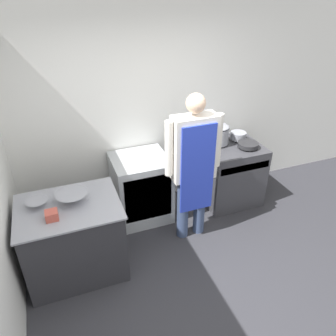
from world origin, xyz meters
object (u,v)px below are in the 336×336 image
object	(u,v)px
fridge_unit	(141,188)
mixing_bowl	(72,197)
stock_pot	(217,134)
saute_pan	(248,145)
plastic_tub	(52,215)
sauce_pot	(238,136)
stove	(229,173)
person_cook	(194,161)

from	to	relation	value
fridge_unit	mixing_bowl	distance (m)	1.17
fridge_unit	stock_pot	size ratio (longest dim) A/B	2.82
mixing_bowl	stock_pot	xyz separation A→B (m)	(2.00, 0.67, 0.10)
fridge_unit	saute_pan	distance (m)	1.53
plastic_tub	saute_pan	distance (m)	2.63
plastic_tub	sauce_pot	world-z (taller)	sauce_pot
stove	sauce_pot	size ratio (longest dim) A/B	4.05
stove	sauce_pot	distance (m)	0.54
fridge_unit	person_cook	xyz separation A→B (m)	(0.47, -0.57, 0.61)
saute_pan	plastic_tub	bearing A→B (deg)	-165.93
plastic_tub	mixing_bowl	bearing A→B (deg)	46.22
fridge_unit	mixing_bowl	bearing A→B (deg)	-145.92
person_cook	sauce_pot	xyz separation A→B (m)	(0.98, 0.64, -0.12)
mixing_bowl	plastic_tub	bearing A→B (deg)	-133.78
fridge_unit	plastic_tub	world-z (taller)	plastic_tub
person_cook	plastic_tub	world-z (taller)	person_cook
plastic_tub	sauce_pot	bearing A→B (deg)	19.28
stove	plastic_tub	xyz separation A→B (m)	(-2.39, -0.76, 0.48)
saute_pan	mixing_bowl	bearing A→B (deg)	-169.85
mixing_bowl	stock_pot	size ratio (longest dim) A/B	1.03
plastic_tub	saute_pan	bearing A→B (deg)	14.07
saute_pan	sauce_pot	distance (m)	0.25
fridge_unit	sauce_pot	xyz separation A→B (m)	(1.45, 0.07, 0.49)
fridge_unit	plastic_tub	bearing A→B (deg)	-143.24
mixing_bowl	stock_pot	bearing A→B (deg)	18.52
person_cook	stock_pot	size ratio (longest dim) A/B	5.88
fridge_unit	person_cook	distance (m)	0.96
person_cook	sauce_pot	size ratio (longest dim) A/B	8.41
stove	sauce_pot	bearing A→B (deg)	39.17
fridge_unit	sauce_pot	world-z (taller)	sauce_pot
person_cook	saute_pan	size ratio (longest dim) A/B	6.67
sauce_pot	stove	bearing A→B (deg)	-140.83
mixing_bowl	sauce_pot	distance (m)	2.43
plastic_tub	stock_pot	size ratio (longest dim) A/B	0.37
person_cook	stove	bearing A→B (deg)	32.06
stock_pot	mixing_bowl	bearing A→B (deg)	-161.48
saute_pan	sauce_pot	xyz separation A→B (m)	(0.00, 0.25, 0.02)
fridge_unit	plastic_tub	xyz separation A→B (m)	(-1.10, -0.82, 0.47)
saute_pan	person_cook	bearing A→B (deg)	-158.27
mixing_bowl	plastic_tub	size ratio (longest dim) A/B	2.76
mixing_bowl	sauce_pot	xyz separation A→B (m)	(2.34, 0.67, 0.02)
saute_pan	sauce_pot	bearing A→B (deg)	90.00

